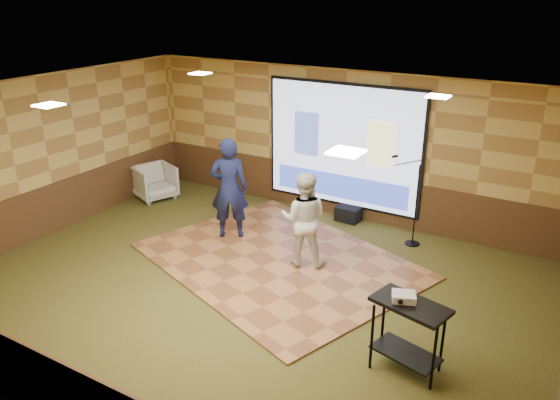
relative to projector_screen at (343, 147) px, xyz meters
The scene contains 18 objects.
ground 3.74m from the projector_screen, 90.00° to the right, with size 9.00×9.00×0.00m, color #2F3D1B.
room_shell 3.49m from the projector_screen, 90.00° to the right, with size 9.04×7.04×3.02m.
wainscot_back 1.00m from the projector_screen, 90.00° to the left, with size 9.00×0.04×0.95m, color #463017.
wainscot_front 6.99m from the projector_screen, 90.00° to the right, with size 9.00×0.04×0.95m, color #463017.
wainscot_left 5.73m from the projector_screen, 142.51° to the right, with size 0.04×7.00×0.95m, color #463017.
projector_screen is the anchor object (origin of this frame).
downlight_nw 3.12m from the projector_screen, 143.35° to the right, with size 0.32×0.32×0.02m, color beige.
downlight_ne 3.12m from the projector_screen, 36.65° to the right, with size 0.32×0.32×0.02m, color beige.
downlight_sw 5.61m from the projector_screen, 114.02° to the right, with size 0.32×0.32×0.02m, color beige.
downlight_se 5.61m from the projector_screen, 65.98° to the right, with size 0.32×0.32×0.02m, color beige.
dance_floor 2.82m from the projector_screen, 91.50° to the right, with size 4.49×3.42×0.03m, color #A36B3C.
player_left 2.48m from the projector_screen, 123.72° to the right, with size 0.70×0.46×1.92m, color #161C45.
player_right 2.41m from the projector_screen, 80.98° to the right, with size 0.80×0.62×1.64m, color silver.
av_table 5.00m from the projector_screen, 55.96° to the right, with size 0.91×0.48×0.96m.
projector 4.88m from the projector_screen, 56.74° to the right, with size 0.28×0.23×0.09m, color white.
mic_stand 2.03m from the projector_screen, 18.77° to the right, with size 0.66×0.27×1.67m.
banquet_chair 4.32m from the projector_screen, 163.31° to the right, with size 0.81×0.83×0.76m, color gray.
duffel_bag 1.37m from the projector_screen, 34.75° to the right, with size 0.48×0.32×0.30m, color black.
Camera 1 is at (4.24, -6.25, 4.50)m, focal length 35.00 mm.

